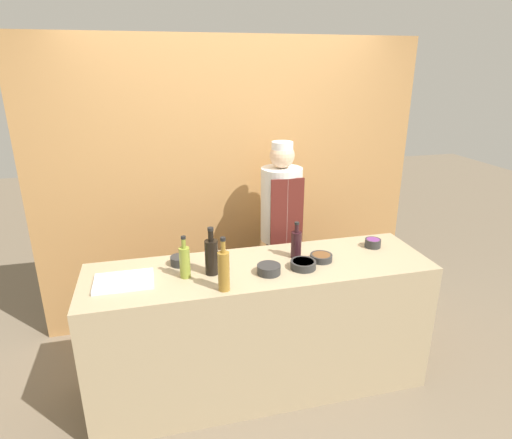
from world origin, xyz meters
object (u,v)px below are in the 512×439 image
Objects in this scene: sauce_bowl_green at (180,260)px; sauce_bowl_purple at (373,243)px; bottle_soy at (212,256)px; cutting_board at (124,281)px; bottle_vinegar at (224,270)px; bottle_oil at (185,261)px; sauce_bowl_brown at (321,257)px; bottle_wine at (296,244)px; sauce_bowl_red at (303,264)px; sauce_bowl_white at (269,269)px; chef_center at (281,233)px.

sauce_bowl_purple reaches higher than sauce_bowl_green.
bottle_soy reaches higher than sauce_bowl_purple.
sauce_bowl_green reaches higher than cutting_board.
bottle_vinegar is at bearing -61.09° from sauce_bowl_green.
bottle_soy is at bearing -0.94° from cutting_board.
bottle_oil is 0.30m from bottle_vinegar.
sauce_bowl_brown is 0.91m from bottle_oil.
cutting_board is 1.13m from bottle_wine.
sauce_bowl_white is at bearing -175.81° from sauce_bowl_red.
sauce_bowl_purple is 0.87m from sauce_bowl_white.
sauce_bowl_brown is at bearing 0.02° from cutting_board.
chef_center is (0.06, 0.55, -0.15)m from bottle_wine.
bottle_wine is at bearing 37.62° from sauce_bowl_white.
cutting_board is 1.38× the size of bottle_wine.
bottle_oil is (-0.51, 0.08, 0.07)m from sauce_bowl_white.
sauce_bowl_green reaches higher than sauce_bowl_red.
bottle_vinegar is at bearing -161.64° from sauce_bowl_brown.
sauce_bowl_purple is at bearing -1.92° from sauce_bowl_green.
chef_center is (0.31, 0.74, -0.08)m from sauce_bowl_white.
bottle_soy is at bearing -134.98° from chef_center.
sauce_bowl_brown is 0.40m from sauce_bowl_white.
sauce_bowl_white is 0.48× the size of bottle_soy.
sauce_bowl_purple is at bearing 4.10° from cutting_board.
sauce_bowl_green is at bearing 169.62° from sauce_bowl_brown.
sauce_bowl_red is 0.10× the size of chef_center.
sauce_bowl_green is 0.27m from bottle_soy.
bottle_wine is at bearing 147.59° from sauce_bowl_brown.
bottle_soy reaches higher than cutting_board.
sauce_bowl_red is 1.47× the size of sauce_bowl_purple.
sauce_bowl_green is 0.39× the size of bottle_vinegar.
sauce_bowl_white is 0.09× the size of chef_center.
chef_center reaches higher than cutting_board.
bottle_soy is 0.94× the size of bottle_vinegar.
sauce_bowl_white is 0.32m from bottle_wine.
chef_center is (0.62, 0.88, -0.18)m from bottle_vinegar.
sauce_bowl_red reaches higher than cutting_board.
sauce_bowl_white is 0.55× the size of bottle_oil.
cutting_board is at bearing -151.48° from chef_center.
bottle_oil is (-0.90, -0.02, 0.08)m from sauce_bowl_brown.
bottle_oil is 0.88× the size of bottle_soy.
chef_center is at bearing 83.40° from bottle_wine.
bottle_oil is at bearing -171.78° from bottle_wine.
bottle_oil is at bearing -141.11° from chef_center.
bottle_vinegar is at bearing -22.06° from cutting_board.
bottle_oil is 1.07m from chef_center.
sauce_bowl_red is at bearing -161.57° from sauce_bowl_purple.
bottle_oil is 0.82× the size of bottle_vinegar.
sauce_bowl_purple is at bearing 2.87° from bottle_wine.
sauce_bowl_green is at bearing 153.49° from sauce_bowl_white.
sauce_bowl_green is 1.13× the size of sauce_bowl_purple.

